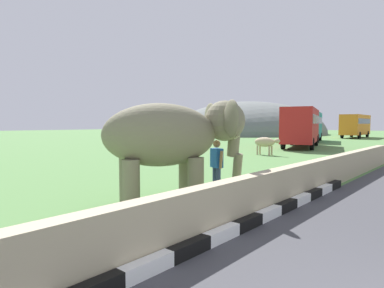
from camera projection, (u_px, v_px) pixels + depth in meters
striped_curb at (170, 258)px, 4.91m from camera, size 16.20×0.20×0.24m
barrier_parapet at (238, 202)px, 6.86m from camera, size 28.00×0.36×1.00m
elephant at (174, 136)px, 8.83m from camera, size 3.95×3.51×2.81m
person_handler at (217, 164)px, 9.88m from camera, size 0.38×0.66×1.66m
bus_red at (301, 125)px, 29.40m from camera, size 9.27×4.96×3.50m
bus_teal at (309, 124)px, 39.33m from camera, size 8.64×4.72×3.50m
bus_orange at (355, 124)px, 49.45m from camera, size 9.18×2.87×3.50m
cow_near at (265, 142)px, 22.23m from camera, size 0.61×1.88×1.23m
hill_east at (250, 134)px, 67.33m from camera, size 36.51×29.20×13.38m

